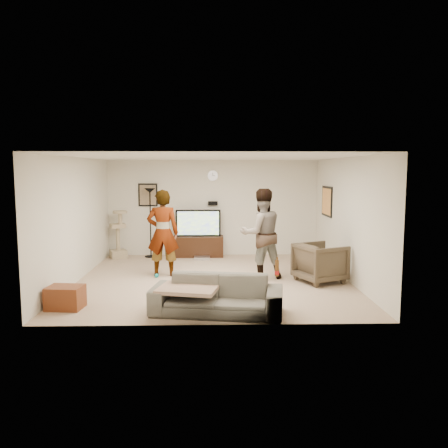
{
  "coord_description": "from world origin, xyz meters",
  "views": [
    {
      "loc": [
        0.01,
        -9.09,
        2.24
      ],
      "look_at": [
        0.23,
        0.2,
        1.13
      ],
      "focal_mm": 36.1,
      "sensor_mm": 36.0,
      "label": 1
    }
  ],
  "objects_px": {
    "tv_stand": "(198,246)",
    "sofa": "(217,295)",
    "tv": "(198,223)",
    "person_right": "(261,234)",
    "beer_bottle": "(277,268)",
    "armchair": "(320,263)",
    "person_left": "(163,233)",
    "floor_lamp": "(150,223)",
    "cat_tree": "(118,234)",
    "side_table": "(65,297)"
  },
  "relations": [
    {
      "from": "cat_tree",
      "to": "tv_stand",
      "type": "bearing_deg",
      "value": 3.77
    },
    {
      "from": "sofa",
      "to": "beer_bottle",
      "type": "height_order",
      "value": "beer_bottle"
    },
    {
      "from": "beer_bottle",
      "to": "tv_stand",
      "type": "bearing_deg",
      "value": 106.32
    },
    {
      "from": "person_right",
      "to": "side_table",
      "type": "bearing_deg",
      "value": 16.24
    },
    {
      "from": "tv_stand",
      "to": "tv",
      "type": "relative_size",
      "value": 1.11
    },
    {
      "from": "floor_lamp",
      "to": "beer_bottle",
      "type": "relative_size",
      "value": 7.1
    },
    {
      "from": "cat_tree",
      "to": "armchair",
      "type": "distance_m",
      "value": 5.29
    },
    {
      "from": "tv",
      "to": "cat_tree",
      "type": "distance_m",
      "value": 2.07
    },
    {
      "from": "tv_stand",
      "to": "sofa",
      "type": "relative_size",
      "value": 0.63
    },
    {
      "from": "tv",
      "to": "sofa",
      "type": "height_order",
      "value": "tv"
    },
    {
      "from": "side_table",
      "to": "armchair",
      "type": "bearing_deg",
      "value": 20.06
    },
    {
      "from": "armchair",
      "to": "person_right",
      "type": "bearing_deg",
      "value": 48.82
    },
    {
      "from": "tv_stand",
      "to": "beer_bottle",
      "type": "bearing_deg",
      "value": -73.68
    },
    {
      "from": "tv",
      "to": "person_right",
      "type": "relative_size",
      "value": 0.62
    },
    {
      "from": "tv_stand",
      "to": "side_table",
      "type": "height_order",
      "value": "tv_stand"
    },
    {
      "from": "floor_lamp",
      "to": "person_right",
      "type": "distance_m",
      "value": 3.54
    },
    {
      "from": "person_right",
      "to": "sofa",
      "type": "relative_size",
      "value": 0.92
    },
    {
      "from": "tv_stand",
      "to": "cat_tree",
      "type": "height_order",
      "value": "cat_tree"
    },
    {
      "from": "sofa",
      "to": "beer_bottle",
      "type": "relative_size",
      "value": 8.17
    },
    {
      "from": "armchair",
      "to": "sofa",
      "type": "bearing_deg",
      "value": 109.05
    },
    {
      "from": "tv_stand",
      "to": "side_table",
      "type": "distance_m",
      "value": 4.86
    },
    {
      "from": "floor_lamp",
      "to": "cat_tree",
      "type": "bearing_deg",
      "value": -172.03
    },
    {
      "from": "cat_tree",
      "to": "beer_bottle",
      "type": "height_order",
      "value": "cat_tree"
    },
    {
      "from": "cat_tree",
      "to": "side_table",
      "type": "distance_m",
      "value": 4.31
    },
    {
      "from": "tv",
      "to": "person_left",
      "type": "xyz_separation_m",
      "value": [
        -0.68,
        -2.13,
        0.04
      ]
    },
    {
      "from": "person_left",
      "to": "sofa",
      "type": "bearing_deg",
      "value": 113.01
    },
    {
      "from": "armchair",
      "to": "side_table",
      "type": "height_order",
      "value": "armchair"
    },
    {
      "from": "beer_bottle",
      "to": "armchair",
      "type": "relative_size",
      "value": 0.29
    },
    {
      "from": "beer_bottle",
      "to": "side_table",
      "type": "bearing_deg",
      "value": 174.82
    },
    {
      "from": "cat_tree",
      "to": "person_left",
      "type": "height_order",
      "value": "person_left"
    },
    {
      "from": "sofa",
      "to": "side_table",
      "type": "xyz_separation_m",
      "value": [
        -2.46,
        0.31,
        -0.11
      ]
    },
    {
      "from": "cat_tree",
      "to": "side_table",
      "type": "height_order",
      "value": "cat_tree"
    },
    {
      "from": "tv_stand",
      "to": "cat_tree",
      "type": "xyz_separation_m",
      "value": [
        -2.05,
        -0.14,
        0.34
      ]
    },
    {
      "from": "tv_stand",
      "to": "armchair",
      "type": "distance_m",
      "value": 3.75
    },
    {
      "from": "person_right",
      "to": "beer_bottle",
      "type": "xyz_separation_m",
      "value": [
        -0.0,
        -2.33,
        -0.21
      ]
    },
    {
      "from": "person_left",
      "to": "armchair",
      "type": "relative_size",
      "value": 2.13
    },
    {
      "from": "tv_stand",
      "to": "floor_lamp",
      "type": "distance_m",
      "value": 1.38
    },
    {
      "from": "tv",
      "to": "sofa",
      "type": "relative_size",
      "value": 0.57
    },
    {
      "from": "tv",
      "to": "beer_bottle",
      "type": "xyz_separation_m",
      "value": [
        1.38,
        -4.73,
        -0.16
      ]
    },
    {
      "from": "person_right",
      "to": "beer_bottle",
      "type": "distance_m",
      "value": 2.34
    },
    {
      "from": "floor_lamp",
      "to": "person_left",
      "type": "relative_size",
      "value": 0.96
    },
    {
      "from": "floor_lamp",
      "to": "side_table",
      "type": "xyz_separation_m",
      "value": [
        -0.79,
        -4.4,
        -0.7
      ]
    },
    {
      "from": "floor_lamp",
      "to": "person_left",
      "type": "xyz_separation_m",
      "value": [
        0.56,
        -2.11,
        0.03
      ]
    },
    {
      "from": "tv",
      "to": "beer_bottle",
      "type": "distance_m",
      "value": 4.93
    },
    {
      "from": "person_right",
      "to": "armchair",
      "type": "height_order",
      "value": "person_right"
    },
    {
      "from": "tv_stand",
      "to": "armchair",
      "type": "xyz_separation_m",
      "value": [
        2.54,
        -2.75,
        0.13
      ]
    },
    {
      "from": "tv_stand",
      "to": "person_left",
      "type": "distance_m",
      "value": 2.33
    },
    {
      "from": "tv",
      "to": "floor_lamp",
      "type": "bearing_deg",
      "value": -179.05
    },
    {
      "from": "cat_tree",
      "to": "beer_bottle",
      "type": "distance_m",
      "value": 5.74
    },
    {
      "from": "tv",
      "to": "cat_tree",
      "type": "height_order",
      "value": "tv"
    }
  ]
}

